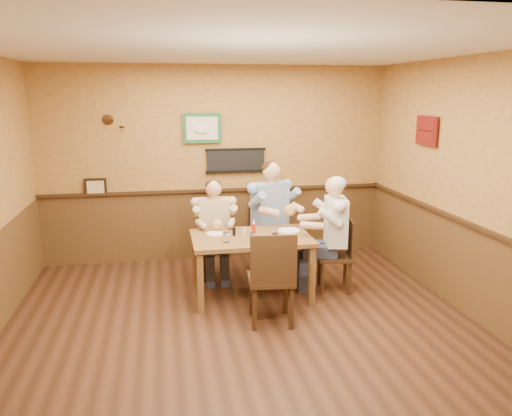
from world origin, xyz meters
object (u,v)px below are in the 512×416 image
at_px(chair_near_side, 271,276).
at_px(water_glass_mid, 252,237).
at_px(cola_tumbler, 275,237).
at_px(diner_white_elder, 335,240).
at_px(dining_table, 251,243).
at_px(hot_sauce_bottle, 254,230).
at_px(chair_back_left, 214,247).
at_px(diner_blue_polo, 270,223).
at_px(salt_shaker, 245,232).
at_px(water_glass_left, 226,237).
at_px(diner_tan_shirt, 214,234).
at_px(chair_back_right, 270,238).
at_px(pepper_shaker, 234,232).
at_px(chair_right_end, 335,255).

bearing_deg(chair_near_side, water_glass_mid, -73.63).
bearing_deg(cola_tumbler, diner_white_elder, 17.70).
height_order(dining_table, chair_near_side, chair_near_side).
relative_size(water_glass_mid, hot_sauce_bottle, 0.54).
xyz_separation_m(chair_back_left, water_glass_mid, (0.34, -0.93, 0.39)).
bearing_deg(diner_blue_polo, diner_white_elder, -70.83).
bearing_deg(salt_shaker, chair_back_left, 114.50).
distance_m(chair_near_side, cola_tumbler, 0.59).
bearing_deg(water_glass_left, water_glass_mid, -5.83).
distance_m(chair_back_left, diner_white_elder, 1.60).
xyz_separation_m(dining_table, cola_tumbler, (0.23, -0.26, 0.14)).
height_order(diner_white_elder, hot_sauce_bottle, diner_white_elder).
relative_size(dining_table, chair_back_left, 1.69).
xyz_separation_m(water_glass_mid, hot_sauce_bottle, (0.04, 0.14, 0.04)).
height_order(dining_table, diner_white_elder, diner_white_elder).
height_order(diner_tan_shirt, cola_tumbler, diner_tan_shirt).
relative_size(cola_tumbler, hot_sauce_bottle, 0.51).
bearing_deg(diner_tan_shirt, water_glass_mid, -69.41).
height_order(chair_back_right, diner_white_elder, diner_white_elder).
height_order(cola_tumbler, pepper_shaker, same).
bearing_deg(chair_back_right, chair_back_left, 165.79).
bearing_deg(chair_back_left, water_glass_left, -86.67).
bearing_deg(diner_white_elder, chair_near_side, -41.32).
bearing_deg(salt_shaker, water_glass_left, -134.99).
relative_size(diner_tan_shirt, hot_sauce_bottle, 6.12).
bearing_deg(water_glass_mid, diner_white_elder, 12.06).
xyz_separation_m(cola_tumbler, hot_sauce_bottle, (-0.22, 0.17, 0.05)).
relative_size(chair_back_left, water_glass_left, 7.32).
bearing_deg(cola_tumbler, dining_table, 132.37).
bearing_deg(water_glass_mid, salt_shaker, 99.02).
bearing_deg(dining_table, chair_right_end, 0.12).
bearing_deg(water_glass_left, cola_tumbler, -6.25).
bearing_deg(chair_back_right, cola_tumbler, -119.31).
relative_size(dining_table, water_glass_mid, 13.31).
xyz_separation_m(dining_table, hot_sauce_bottle, (0.02, -0.09, 0.19)).
bearing_deg(diner_tan_shirt, chair_back_right, 6.58).
distance_m(water_glass_mid, cola_tumbler, 0.26).
bearing_deg(salt_shaker, diner_tan_shirt, 114.50).
xyz_separation_m(chair_near_side, water_glass_left, (-0.40, 0.55, 0.29)).
relative_size(dining_table, pepper_shaker, 14.28).
relative_size(diner_white_elder, salt_shaker, 14.99).
bearing_deg(diner_white_elder, chair_back_left, -105.38).
relative_size(diner_blue_polo, water_glass_mid, 13.04).
height_order(chair_back_left, diner_blue_polo, diner_blue_polo).
bearing_deg(chair_back_left, chair_back_right, 6.58).
relative_size(chair_back_left, diner_blue_polo, 0.60).
bearing_deg(diner_white_elder, cola_tumbler, -61.19).
xyz_separation_m(chair_back_right, pepper_shaker, (-0.60, -0.73, 0.32)).
height_order(diner_blue_polo, salt_shaker, diner_blue_polo).
height_order(chair_back_left, cola_tumbler, cola_tumbler).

